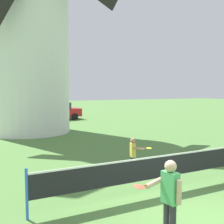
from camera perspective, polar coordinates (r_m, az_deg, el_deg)
name	(u,v)px	position (r m, az deg, el deg)	size (l,w,h in m)	color
ground_plane	(200,223)	(6.28, 17.70, -21.15)	(120.00, 120.00, 0.00)	#517F3D
windmill	(27,17)	(18.62, -17.19, 18.25)	(9.68, 5.78, 15.09)	white
tennis_net	(147,169)	(7.23, 7.31, -11.62)	(6.04, 0.06, 1.10)	blue
player_near	(169,195)	(5.29, 11.77, -16.42)	(0.83, 0.48, 1.45)	#333338
player_far	(134,153)	(9.11, 4.49, -8.44)	(0.67, 0.60, 1.14)	#333338
parked_car_red	(55,111)	(25.12, -11.64, 0.24)	(4.45, 1.92, 1.56)	red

